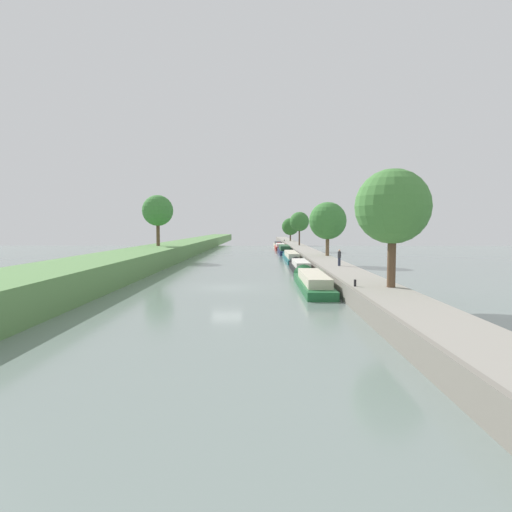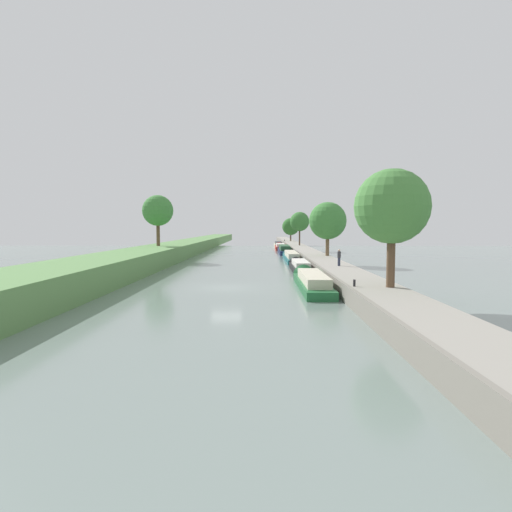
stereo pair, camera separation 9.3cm
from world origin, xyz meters
The scene contains 18 objects.
ground_plane centered at (0.00, 0.00, 0.00)m, with size 160.00×160.00×0.00m, color slate.
left_grassy_bank centered at (-12.14, 0.00, 1.10)m, with size 6.82×260.00×2.21m.
right_towpath centered at (10.50, 0.00, 0.59)m, with size 3.52×260.00×1.19m.
stone_quay centered at (8.61, 0.00, 0.62)m, with size 0.25×260.00×1.24m.
narrowboat_green centered at (7.10, 0.28, 0.54)m, with size 2.16×13.61×2.07m.
narrowboat_black centered at (7.33, 13.97, 0.52)m, with size 1.85×11.69×1.82m.
narrowboat_teal centered at (7.34, 29.34, 0.56)m, with size 1.82×16.62×1.93m.
narrowboat_navy centered at (7.18, 46.80, 0.65)m, with size 2.07×14.52×2.21m.
narrowboat_red centered at (7.01, 60.63, 0.55)m, with size 2.17×11.32×2.06m.
narrowboat_cream centered at (7.09, 74.01, 0.55)m, with size 1.89×14.83×1.86m.
tree_rightbank_near centered at (11.28, -7.89, 6.35)m, with size 4.79×4.79×7.59m.
tree_rightbank_midnear centered at (11.77, 22.21, 5.87)m, with size 5.00×5.00×7.20m.
tree_rightbank_midfar centered at (10.82, 54.57, 6.15)m, with size 4.05×4.05×7.01m.
tree_rightbank_far centered at (10.84, 82.91, 5.11)m, with size 4.69×4.69×6.28m.
tree_leftbank_downstream centered at (-12.67, 28.83, 7.48)m, with size 4.61×4.61×7.61m.
person_walking centered at (10.66, 7.17, 2.06)m, with size 0.34×0.34×1.66m.
mooring_bollard_near centered at (9.03, -7.57, 1.41)m, with size 0.16×0.16×0.45m.
mooring_bollard_far centered at (9.03, 80.50, 1.41)m, with size 0.16×0.16×0.45m.
Camera 1 is at (2.92, -35.49, 5.08)m, focal length 30.10 mm.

